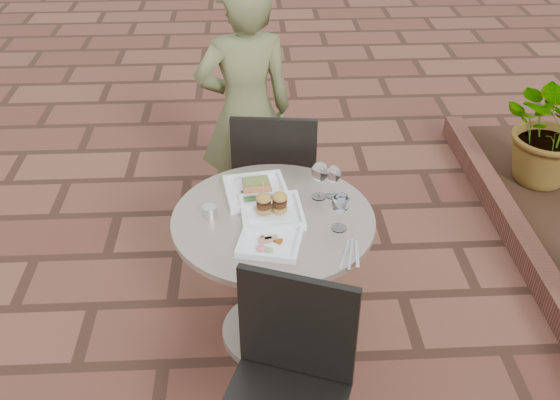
{
  "coord_description": "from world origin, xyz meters",
  "views": [
    {
      "loc": [
        0.04,
        -2.46,
        2.35
      ],
      "look_at": [
        0.15,
        -0.24,
        0.82
      ],
      "focal_mm": 40.0,
      "sensor_mm": 36.0,
      "label": 1
    }
  ],
  "objects_px": {
    "diner": "(246,113)",
    "plate_salmon": "(256,190)",
    "plate_sliders": "(272,209)",
    "cafe_table": "(274,260)",
    "chair_near": "(288,375)",
    "chair_far": "(275,172)",
    "plate_tuna": "(271,240)"
  },
  "relations": [
    {
      "from": "cafe_table",
      "to": "plate_sliders",
      "type": "xyz_separation_m",
      "value": [
        -0.01,
        0.02,
        0.28
      ]
    },
    {
      "from": "chair_far",
      "to": "plate_tuna",
      "type": "xyz_separation_m",
      "value": [
        -0.06,
        -0.84,
        0.2
      ]
    },
    {
      "from": "chair_far",
      "to": "diner",
      "type": "distance_m",
      "value": 0.4
    },
    {
      "from": "plate_salmon",
      "to": "plate_tuna",
      "type": "bearing_deg",
      "value": -81.8
    },
    {
      "from": "chair_far",
      "to": "plate_sliders",
      "type": "xyz_separation_m",
      "value": [
        -0.04,
        -0.64,
        0.21
      ]
    },
    {
      "from": "cafe_table",
      "to": "plate_sliders",
      "type": "height_order",
      "value": "plate_sliders"
    },
    {
      "from": "plate_salmon",
      "to": "plate_tuna",
      "type": "xyz_separation_m",
      "value": [
        0.05,
        -0.36,
        -0.01
      ]
    },
    {
      "from": "cafe_table",
      "to": "plate_salmon",
      "type": "relative_size",
      "value": 2.82
    },
    {
      "from": "diner",
      "to": "chair_far",
      "type": "bearing_deg",
      "value": 104.7
    },
    {
      "from": "plate_salmon",
      "to": "plate_tuna",
      "type": "distance_m",
      "value": 0.37
    },
    {
      "from": "plate_sliders",
      "to": "plate_salmon",
      "type": "bearing_deg",
      "value": 111.5
    },
    {
      "from": "plate_tuna",
      "to": "diner",
      "type": "bearing_deg",
      "value": 94.83
    },
    {
      "from": "diner",
      "to": "plate_tuna",
      "type": "height_order",
      "value": "diner"
    },
    {
      "from": "plate_salmon",
      "to": "plate_sliders",
      "type": "bearing_deg",
      "value": -68.5
    },
    {
      "from": "cafe_table",
      "to": "plate_tuna",
      "type": "distance_m",
      "value": 0.32
    },
    {
      "from": "diner",
      "to": "plate_salmon",
      "type": "xyz_separation_m",
      "value": [
        0.04,
        -0.78,
        -0.01
      ]
    },
    {
      "from": "cafe_table",
      "to": "chair_near",
      "type": "relative_size",
      "value": 0.97
    },
    {
      "from": "plate_salmon",
      "to": "plate_tuna",
      "type": "relative_size",
      "value": 1.06
    },
    {
      "from": "chair_near",
      "to": "plate_sliders",
      "type": "distance_m",
      "value": 0.78
    },
    {
      "from": "chair_near",
      "to": "plate_salmon",
      "type": "height_order",
      "value": "chair_near"
    },
    {
      "from": "cafe_table",
      "to": "plate_sliders",
      "type": "bearing_deg",
      "value": 107.34
    },
    {
      "from": "cafe_table",
      "to": "plate_salmon",
      "type": "distance_m",
      "value": 0.33
    },
    {
      "from": "cafe_table",
      "to": "chair_near",
      "type": "xyz_separation_m",
      "value": [
        0.02,
        -0.73,
        0.07
      ]
    },
    {
      "from": "chair_near",
      "to": "diner",
      "type": "bearing_deg",
      "value": 114.76
    },
    {
      "from": "diner",
      "to": "plate_sliders",
      "type": "relative_size",
      "value": 5.24
    },
    {
      "from": "diner",
      "to": "plate_sliders",
      "type": "xyz_separation_m",
      "value": [
        0.11,
        -0.95,
        0.0
      ]
    },
    {
      "from": "chair_near",
      "to": "plate_tuna",
      "type": "bearing_deg",
      "value": 114.43
    },
    {
      "from": "chair_far",
      "to": "plate_salmon",
      "type": "xyz_separation_m",
      "value": [
        -0.11,
        -0.47,
        0.2
      ]
    },
    {
      "from": "chair_far",
      "to": "chair_near",
      "type": "height_order",
      "value": "same"
    },
    {
      "from": "cafe_table",
      "to": "chair_near",
      "type": "bearing_deg",
      "value": -88.17
    },
    {
      "from": "chair_near",
      "to": "plate_sliders",
      "type": "height_order",
      "value": "chair_near"
    },
    {
      "from": "chair_near",
      "to": "diner",
      "type": "distance_m",
      "value": 1.71
    }
  ]
}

